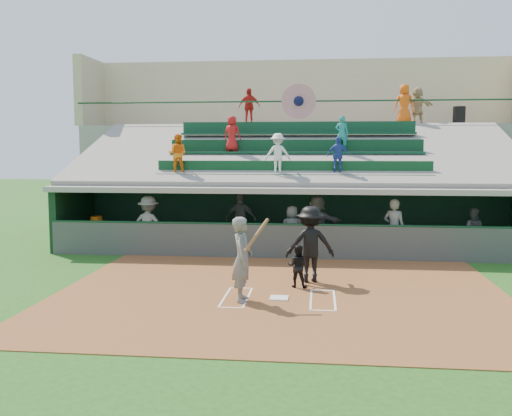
# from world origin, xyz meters

# --- Properties ---
(ground) EXTENTS (100.00, 100.00, 0.00)m
(ground) POSITION_xyz_m (0.00, 0.00, 0.00)
(ground) COLOR #1D4D15
(ground) RESTS_ON ground
(dirt_slab) EXTENTS (11.00, 9.00, 0.02)m
(dirt_slab) POSITION_xyz_m (0.00, 0.50, 0.01)
(dirt_slab) COLOR brown
(dirt_slab) RESTS_ON ground
(home_plate) EXTENTS (0.43, 0.43, 0.03)m
(home_plate) POSITION_xyz_m (0.00, 0.00, 0.04)
(home_plate) COLOR white
(home_plate) RESTS_ON dirt_slab
(batters_box_chalk) EXTENTS (2.65, 1.85, 0.01)m
(batters_box_chalk) POSITION_xyz_m (0.00, 0.00, 0.02)
(batters_box_chalk) COLOR white
(batters_box_chalk) RESTS_ON dirt_slab
(dugout_floor) EXTENTS (16.00, 3.50, 0.04)m
(dugout_floor) POSITION_xyz_m (0.00, 6.75, 0.02)
(dugout_floor) COLOR gray
(dugout_floor) RESTS_ON ground
(concourse_slab) EXTENTS (20.00, 3.00, 4.60)m
(concourse_slab) POSITION_xyz_m (0.00, 13.50, 2.30)
(concourse_slab) COLOR gray
(concourse_slab) RESTS_ON ground
(grandstand) EXTENTS (20.40, 10.40, 7.80)m
(grandstand) POSITION_xyz_m (-0.01, 10.51, 2.26)
(grandstand) COLOR #464A46
(grandstand) RESTS_ON ground
(batter_at_plate) EXTENTS (0.90, 0.80, 1.97)m
(batter_at_plate) POSITION_xyz_m (-0.84, -0.30, 1.01)
(batter_at_plate) COLOR #565853
(batter_at_plate) RESTS_ON dirt_slab
(catcher) EXTENTS (0.58, 0.48, 1.09)m
(catcher) POSITION_xyz_m (0.39, 1.18, 0.56)
(catcher) COLOR black
(catcher) RESTS_ON dirt_slab
(home_umpire) EXTENTS (1.41, 0.95, 2.01)m
(home_umpire) POSITION_xyz_m (0.69, 1.84, 1.03)
(home_umpire) COLOR black
(home_umpire) RESTS_ON dirt_slab
(dugout_bench) EXTENTS (15.56, 4.15, 0.48)m
(dugout_bench) POSITION_xyz_m (0.21, 7.94, 0.28)
(dugout_bench) COLOR brown
(dugout_bench) RESTS_ON dugout_floor
(white_table) EXTENTS (0.90, 0.73, 0.72)m
(white_table) POSITION_xyz_m (-6.94, 6.17, 0.40)
(white_table) COLOR white
(white_table) RESTS_ON dugout_floor
(water_cooler) EXTENTS (0.41, 0.41, 0.41)m
(water_cooler) POSITION_xyz_m (-6.91, 6.09, 0.97)
(water_cooler) COLOR #CF5B0C
(water_cooler) RESTS_ON white_table
(dugout_player_a) EXTENTS (1.33, 0.86, 1.94)m
(dugout_player_a) POSITION_xyz_m (-4.74, 5.23, 1.01)
(dugout_player_a) COLOR #555752
(dugout_player_a) RESTS_ON dugout_floor
(dugout_player_b) EXTENTS (1.19, 0.66, 1.93)m
(dugout_player_b) POSITION_xyz_m (-1.88, 7.09, 1.00)
(dugout_player_b) COLOR #5F625C
(dugout_player_b) RESTS_ON dugout_floor
(dugout_player_c) EXTENTS (0.79, 0.52, 1.60)m
(dugout_player_c) POSITION_xyz_m (0.02, 5.88, 0.84)
(dugout_player_c) COLOR #5C5F5A
(dugout_player_c) RESTS_ON dugout_floor
(dugout_player_d) EXTENTS (1.87, 0.86, 1.94)m
(dugout_player_d) POSITION_xyz_m (0.86, 6.15, 1.01)
(dugout_player_d) COLOR #5C5E59
(dugout_player_d) RESTS_ON dugout_floor
(dugout_player_e) EXTENTS (0.83, 0.71, 1.91)m
(dugout_player_e) POSITION_xyz_m (3.33, 5.38, 1.00)
(dugout_player_e) COLOR #61635D
(dugout_player_e) RESTS_ON dugout_floor
(dugout_player_f) EXTENTS (0.91, 0.82, 1.54)m
(dugout_player_f) POSITION_xyz_m (6.04, 6.39, 0.81)
(dugout_player_f) COLOR #5D605A
(dugout_player_f) RESTS_ON dugout_floor
(trash_bin) EXTENTS (0.54, 0.54, 0.82)m
(trash_bin) POSITION_xyz_m (7.10, 13.37, 5.01)
(trash_bin) COLOR black
(trash_bin) RESTS_ON concourse_slab
(concourse_staff_a) EXTENTS (0.97, 0.44, 1.63)m
(concourse_staff_a) POSITION_xyz_m (-2.21, 12.41, 5.42)
(concourse_staff_a) COLOR red
(concourse_staff_a) RESTS_ON concourse_slab
(concourse_staff_b) EXTENTS (0.86, 0.59, 1.69)m
(concourse_staff_b) POSITION_xyz_m (4.51, 12.08, 5.44)
(concourse_staff_b) COLOR #E6520D
(concourse_staff_b) RESTS_ON concourse_slab
(concourse_staff_c) EXTENTS (1.57, 0.78, 1.62)m
(concourse_staff_c) POSITION_xyz_m (5.15, 12.63, 5.41)
(concourse_staff_c) COLOR tan
(concourse_staff_c) RESTS_ON concourse_slab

